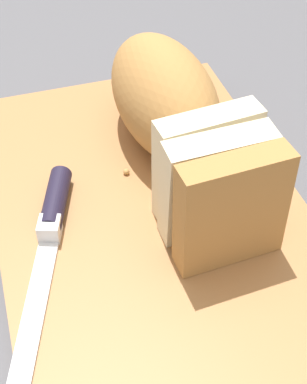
% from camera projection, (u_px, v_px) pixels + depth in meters
% --- Properties ---
extents(ground_plane, '(3.00, 3.00, 0.00)m').
position_uv_depth(ground_plane, '(153.00, 234.00, 0.53)').
color(ground_plane, '#4C4C51').
extents(cutting_board, '(0.46, 0.30, 0.03)m').
position_uv_depth(cutting_board, '(153.00, 225.00, 0.52)').
color(cutting_board, '#9E6B3D').
rests_on(cutting_board, ground_plane).
extents(bread_loaf, '(0.27, 0.11, 0.10)m').
position_uv_depth(bread_loaf, '(177.00, 119.00, 0.53)').
color(bread_loaf, '#A8753D').
rests_on(bread_loaf, cutting_board).
extents(bread_knife, '(0.29, 0.10, 0.02)m').
position_uv_depth(bread_knife, '(48.00, 236.00, 0.48)').
color(bread_knife, silver).
rests_on(bread_knife, cutting_board).
extents(crumb_near_knife, '(0.00, 0.00, 0.00)m').
position_uv_depth(crumb_near_knife, '(207.00, 233.00, 0.49)').
color(crumb_near_knife, tan).
rests_on(crumb_near_knife, cutting_board).
extents(crumb_near_loaf, '(0.01, 0.01, 0.01)m').
position_uv_depth(crumb_near_loaf, '(126.00, 172.00, 0.55)').
color(crumb_near_loaf, tan).
rests_on(crumb_near_loaf, cutting_board).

